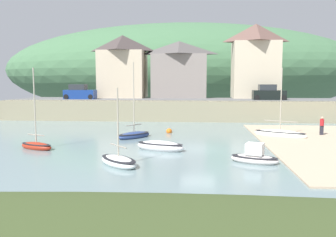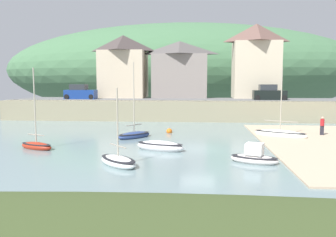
# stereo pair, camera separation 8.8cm
# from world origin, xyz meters

# --- Properties ---
(ground) EXTENTS (48.00, 41.00, 0.61)m
(ground) POSITION_xyz_m (1.40, -9.56, 0.16)
(ground) COLOR gray
(quay_seawall) EXTENTS (48.00, 9.40, 2.40)m
(quay_seawall) POSITION_xyz_m (0.00, 17.50, 1.36)
(quay_seawall) COLOR gray
(quay_seawall) RESTS_ON ground
(hillside_backdrop) EXTENTS (80.00, 44.00, 20.15)m
(hillside_backdrop) POSITION_xyz_m (-3.13, 55.20, 7.05)
(hillside_backdrop) COLOR #426D47
(hillside_backdrop) RESTS_ON ground
(waterfront_building_left) EXTENTS (6.64, 6.04, 8.84)m
(waterfront_building_left) POSITION_xyz_m (-10.61, 25.20, 6.90)
(waterfront_building_left) COLOR beige
(waterfront_building_left) RESTS_ON ground
(waterfront_building_centre) EXTENTS (7.95, 4.54, 7.95)m
(waterfront_building_centre) POSITION_xyz_m (-2.54, 25.20, 6.45)
(waterfront_building_centre) COLOR gray
(waterfront_building_centre) RESTS_ON ground
(waterfront_building_right) EXTENTS (6.51, 5.04, 10.21)m
(waterfront_building_right) POSITION_xyz_m (8.08, 25.20, 7.61)
(waterfront_building_right) COLOR beige
(waterfront_building_right) RESTS_ON ground
(fishing_boat_green) EXTENTS (4.43, 3.07, 6.14)m
(fishing_boat_green) POSITION_xyz_m (7.09, 5.65, 0.29)
(fishing_boat_green) COLOR white
(fishing_boat_green) RESTS_ON ground
(rowboat_small_beached) EXTENTS (3.16, 3.28, 4.62)m
(rowboat_small_beached) POSITION_xyz_m (-4.66, -5.27, 0.24)
(rowboat_small_beached) COLOR white
(rowboat_small_beached) RESTS_ON ground
(dinghy_open_wooden) EXTENTS (3.12, 2.24, 1.31)m
(dinghy_open_wooden) POSITION_xyz_m (3.34, -4.00, 0.31)
(dinghy_open_wooden) COLOR silver
(dinghy_open_wooden) RESTS_ON ground
(sailboat_white_hull) EXTENTS (3.74, 2.30, 0.87)m
(sailboat_white_hull) POSITION_xyz_m (-2.67, -0.76, 0.27)
(sailboat_white_hull) COLOR silver
(sailboat_white_hull) RESTS_ON ground
(sailboat_blue_trim) EXTENTS (2.98, 2.02, 5.93)m
(sailboat_blue_trim) POSITION_xyz_m (-11.57, -1.02, 0.27)
(sailboat_blue_trim) COLOR #A22A19
(sailboat_blue_trim) RESTS_ON ground
(sailboat_nearest_shore) EXTENTS (3.13, 3.37, 6.55)m
(sailboat_nearest_shore) POSITION_xyz_m (-5.42, 4.37, 0.26)
(sailboat_nearest_shore) COLOR navy
(sailboat_nearest_shore) RESTS_ON ground
(parked_car_near_slipway) EXTENTS (4.14, 1.82, 1.95)m
(parked_car_near_slipway) POSITION_xyz_m (-15.55, 20.70, 3.20)
(parked_car_near_slipway) COLOR navy
(parked_car_near_slipway) RESTS_ON ground
(parked_car_by_wall) EXTENTS (4.11, 1.82, 1.95)m
(parked_car_by_wall) POSITION_xyz_m (9.12, 20.70, 3.20)
(parked_car_by_wall) COLOR black
(parked_car_by_wall) RESTS_ON ground
(person_near_water) EXTENTS (0.34, 0.34, 1.62)m
(person_near_water) POSITION_xyz_m (10.90, 6.55, 0.98)
(person_near_water) COLOR #282833
(person_near_water) RESTS_ON ground
(mooring_buoy) EXTENTS (0.55, 0.55, 0.55)m
(mooring_buoy) POSITION_xyz_m (-2.63, 7.28, 0.16)
(mooring_buoy) COLOR orange
(mooring_buoy) RESTS_ON ground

